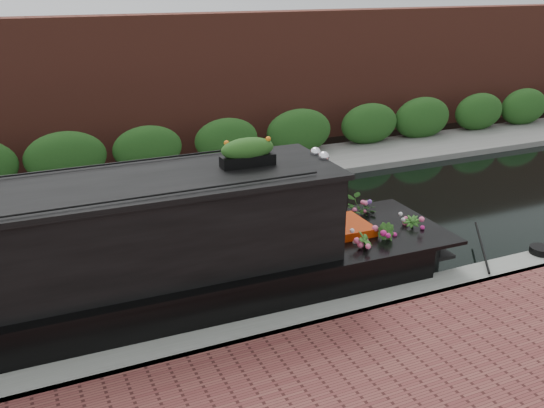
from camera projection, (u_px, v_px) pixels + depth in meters
name	position (u px, v px, depth m)	size (l,w,h in m)	color
ground	(216.00, 248.00, 11.84)	(80.00, 80.00, 0.00)	black
near_bank_coping	(290.00, 333.00, 9.03)	(40.00, 0.60, 0.50)	gray
far_bank_path	(161.00, 185.00, 15.42)	(40.00, 2.40, 0.34)	slate
far_hedge	(153.00, 175.00, 16.19)	(40.00, 1.10, 2.80)	#1E4818
far_brick_wall	(135.00, 155.00, 17.98)	(40.00, 1.00, 8.00)	brown
narrowboat	(58.00, 282.00, 8.70)	(12.34, 2.41, 2.91)	black
rope_fender	(425.00, 247.00, 11.47)	(0.35, 0.35, 0.37)	#826044
coiled_mooring_rope	(541.00, 250.00, 11.02)	(0.41, 0.41, 0.12)	black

